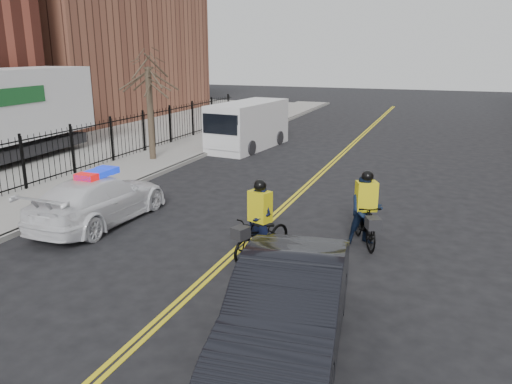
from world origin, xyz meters
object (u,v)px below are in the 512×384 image
Objects in this scene: police_cruiser at (100,199)px; cargo_van at (247,126)px; dark_sedan at (288,307)px; cyclist_near at (260,230)px; cyclist_far at (365,216)px.

cargo_van reaches higher than police_cruiser.
dark_sedan is at bearing -59.69° from cargo_van.
police_cruiser is 8.21m from dark_sedan.
police_cruiser is 5.25m from cyclist_near.
cyclist_far is at bearing 57.28° from cyclist_near.
cyclist_near is (5.53, -12.91, -0.47)m from cargo_van.
cyclist_near is at bearing 109.46° from dark_sedan.
police_cruiser is at bearing -168.22° from cyclist_near.
cyclist_near is at bearing 172.85° from police_cruiser.
cargo_van is 2.90× the size of cyclist_far.
cargo_van reaches higher than cyclist_far.
cyclist_far is (7.42, 1.00, 0.07)m from police_cruiser.
dark_sedan is (7.02, -4.26, 0.10)m from police_cruiser.
cargo_van is at bearing -87.74° from police_cruiser.
police_cruiser is 0.83× the size of cargo_van.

